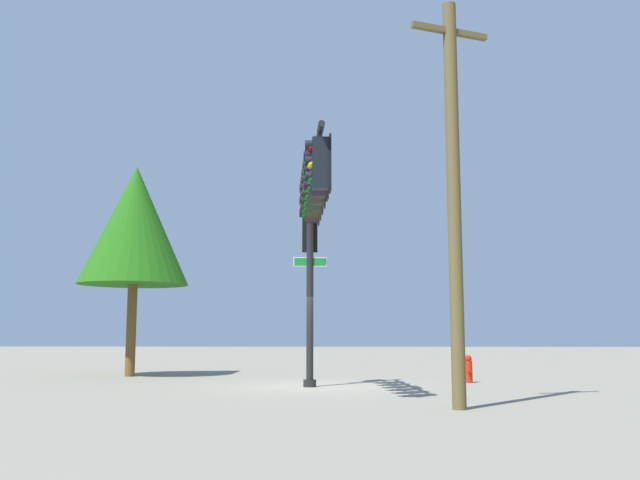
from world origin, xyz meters
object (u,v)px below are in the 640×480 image
signal_pole_assembly (313,207)px  tree_near (135,226)px  utility_pole (454,192)px  fire_hydrant (468,369)px

signal_pole_assembly → tree_near: tree_near is taller
utility_pole → tree_near: bearing=-136.8°
signal_pole_assembly → utility_pole: 4.66m
signal_pole_assembly → utility_pole: (3.53, 3.03, -0.37)m
fire_hydrant → tree_near: tree_near is taller
tree_near → utility_pole: bearing=43.2°
tree_near → signal_pole_assembly: bearing=44.4°
signal_pole_assembly → fire_hydrant: bearing=131.2°
signal_pole_assembly → fire_hydrant: (-4.00, 4.57, -4.29)m
utility_pole → fire_hydrant: bearing=168.4°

